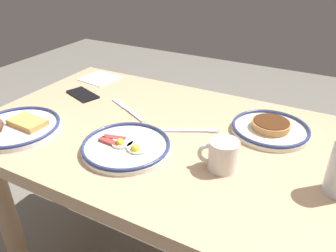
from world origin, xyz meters
TOP-DOWN VIEW (x-y plane):
  - dining_table at (0.00, 0.00)m, footprint 1.24×0.77m
  - plate_near_main at (-0.32, -0.16)m, footprint 0.25×0.25m
  - plate_center_pancakes at (0.42, 0.22)m, footprint 0.28×0.28m
  - plate_far_companion at (0.03, 0.15)m, footprint 0.26×0.26m
  - coffee_mug at (-0.25, 0.10)m, footprint 0.11×0.08m
  - cell_phone at (0.42, -0.10)m, footprint 0.16×0.12m
  - paper_napkin at (0.47, -0.28)m, footprint 0.17×0.16m
  - fork_near at (-0.08, -0.04)m, footprint 0.19×0.11m
  - butter_knife at (0.18, -0.07)m, footprint 0.20×0.12m

SIDE VIEW (x-z plane):
  - dining_table at x=0.00m, z-range 0.25..0.98m
  - paper_napkin at x=0.47m, z-range 0.73..0.74m
  - butter_knife at x=0.18m, z-range 0.73..0.74m
  - fork_near at x=-0.08m, z-range 0.73..0.74m
  - cell_phone at x=0.42m, z-range 0.73..0.74m
  - plate_far_companion at x=0.03m, z-range 0.72..0.76m
  - plate_center_pancakes at x=0.42m, z-range 0.72..0.77m
  - plate_near_main at x=-0.32m, z-range 0.73..0.77m
  - coffee_mug at x=-0.25m, z-range 0.73..0.82m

